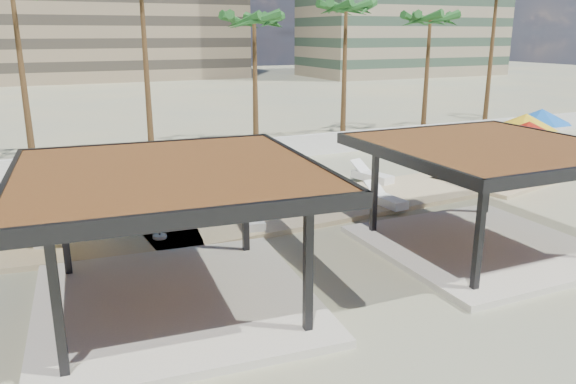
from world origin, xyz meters
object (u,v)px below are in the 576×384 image
pavilion_west (171,225)px  lounger_b (385,199)px  lounger_a (252,219)px  lounger_d (497,161)px  umbrella_c (528,130)px  pavilion_central (486,187)px  lounger_c (371,176)px

pavilion_west → lounger_b: 10.79m
lounger_a → lounger_d: bearing=-67.0°
pavilion_west → umbrella_c: size_ratio=1.87×
pavilion_central → lounger_b: 5.25m
pavilion_west → lounger_a: bearing=54.9°
lounger_a → lounger_c: (7.25, 3.41, 0.03)m
lounger_a → lounger_b: bearing=-79.8°
pavilion_central → lounger_b: pavilion_central is taller
lounger_a → lounger_d: lounger_d is taller
lounger_b → lounger_c: 3.75m
umbrella_c → lounger_d: bearing=61.2°
pavilion_central → umbrella_c: size_ratio=1.67×
pavilion_west → lounger_a: size_ratio=4.05×
pavilion_west → lounger_d: pavilion_west is taller
pavilion_west → lounger_c: 13.87m
pavilion_west → lounger_a: 6.32m
umbrella_c → lounger_c: (-5.78, 3.45, -2.23)m
lounger_d → lounger_a: bearing=123.6°
pavilion_west → umbrella_c: bearing=20.3°
pavilion_central → umbrella_c: 8.64m
pavilion_west → lounger_b: (9.59, 4.62, -1.80)m
pavilion_central → lounger_d: bearing=43.7°
pavilion_central → lounger_a: size_ratio=3.63×
lounger_a → lounger_d: size_ratio=0.88×
umbrella_c → lounger_d: umbrella_c is taller
umbrella_c → lounger_a: umbrella_c is taller
umbrella_c → lounger_b: umbrella_c is taller
pavilion_west → lounger_c: size_ratio=3.42×
pavilion_central → lounger_c: bearing=81.9°
umbrella_c → lounger_c: bearing=149.2°
pavilion_central → pavilion_west: size_ratio=0.90×
lounger_b → lounger_c: bearing=-30.3°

